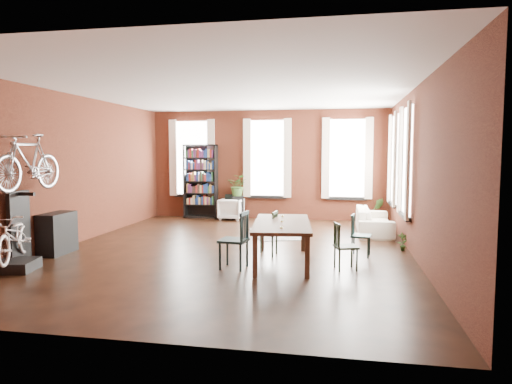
% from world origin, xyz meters
% --- Properties ---
extents(room, '(9.00, 9.04, 3.22)m').
position_xyz_m(room, '(0.25, 0.62, 2.14)').
color(room, black).
rests_on(room, ground).
extents(dining_table, '(1.21, 2.24, 0.73)m').
position_xyz_m(dining_table, '(1.12, -0.84, 0.37)').
color(dining_table, brown).
rests_on(dining_table, ground).
extents(dining_chair_a, '(0.49, 0.49, 0.97)m').
position_xyz_m(dining_chair_a, '(0.36, -1.37, 0.48)').
color(dining_chair_a, '#183336').
rests_on(dining_chair_a, ground).
extents(dining_chair_b, '(0.43, 0.43, 0.84)m').
position_xyz_m(dining_chair_b, '(0.75, -0.28, 0.42)').
color(dining_chair_b, black).
rests_on(dining_chair_b, ground).
extents(dining_chair_c, '(0.45, 0.45, 0.79)m').
position_xyz_m(dining_chair_c, '(2.23, -1.11, 0.39)').
color(dining_chair_c, black).
rests_on(dining_chair_c, ground).
extents(dining_chair_d, '(0.41, 0.41, 0.79)m').
position_xyz_m(dining_chair_d, '(2.53, -0.04, 0.39)').
color(dining_chair_d, '#193737').
rests_on(dining_chair_d, ground).
extents(bookshelf, '(1.00, 0.32, 2.20)m').
position_xyz_m(bookshelf, '(-2.00, 4.30, 1.10)').
color(bookshelf, black).
rests_on(bookshelf, ground).
extents(white_armchair, '(0.68, 0.64, 0.68)m').
position_xyz_m(white_armchair, '(-1.01, 4.10, 0.34)').
color(white_armchair, white).
rests_on(white_armchair, ground).
extents(cream_sofa, '(0.61, 2.08, 0.81)m').
position_xyz_m(cream_sofa, '(2.95, 2.60, 0.41)').
color(cream_sofa, beige).
rests_on(cream_sofa, ground).
extents(striped_rug, '(1.59, 1.97, 0.01)m').
position_xyz_m(striped_rug, '(0.62, 1.96, 0.01)').
color(striped_rug, black).
rests_on(striped_rug, ground).
extents(bike_trainer, '(0.73, 0.73, 0.18)m').
position_xyz_m(bike_trainer, '(-3.18, -2.21, 0.09)').
color(bike_trainer, black).
rests_on(bike_trainer, ground).
extents(bike_wall_rack, '(0.16, 0.60, 1.30)m').
position_xyz_m(bike_wall_rack, '(-3.40, -1.80, 0.65)').
color(bike_wall_rack, black).
rests_on(bike_wall_rack, ground).
extents(console_table, '(0.40, 0.80, 0.80)m').
position_xyz_m(console_table, '(-3.28, -0.90, 0.40)').
color(console_table, black).
rests_on(console_table, ground).
extents(plant_stand, '(0.42, 0.42, 0.68)m').
position_xyz_m(plant_stand, '(-0.85, 4.21, 0.34)').
color(plant_stand, black).
rests_on(plant_stand, ground).
extents(plant_by_sofa, '(0.51, 0.76, 0.31)m').
position_xyz_m(plant_by_sofa, '(3.13, 4.22, 0.16)').
color(plant_by_sofa, '#335F26').
rests_on(plant_by_sofa, ground).
extents(plant_small, '(0.35, 0.42, 0.13)m').
position_xyz_m(plant_small, '(3.37, 0.59, 0.07)').
color(plant_small, '#345D25').
rests_on(plant_small, ground).
extents(bicycle_floor, '(0.78, 0.93, 1.51)m').
position_xyz_m(bicycle_floor, '(-3.19, -2.17, 0.93)').
color(bicycle_floor, silver).
rests_on(bicycle_floor, bike_trainer).
extents(bicycle_hung, '(0.47, 1.00, 1.66)m').
position_xyz_m(bicycle_hung, '(-3.15, -1.80, 2.13)').
color(bicycle_hung, '#A5A8AD').
rests_on(bicycle_hung, bike_wall_rack).
extents(plant_on_stand, '(0.63, 0.69, 0.49)m').
position_xyz_m(plant_on_stand, '(-0.84, 4.25, 0.93)').
color(plant_on_stand, '#395F26').
rests_on(plant_on_stand, plant_stand).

